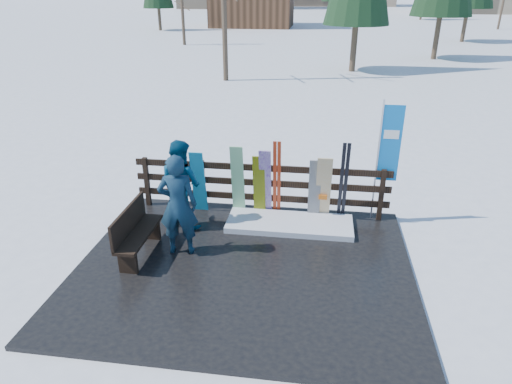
# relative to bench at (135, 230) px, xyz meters

# --- Properties ---
(ground) EXTENTS (700.00, 700.00, 0.00)m
(ground) POSITION_rel_bench_xyz_m (2.05, -0.09, -0.60)
(ground) COLOR white
(ground) RESTS_ON ground
(deck) EXTENTS (6.00, 5.00, 0.08)m
(deck) POSITION_rel_bench_xyz_m (2.05, -0.09, -0.56)
(deck) COLOR black
(deck) RESTS_ON ground
(fence) EXTENTS (5.60, 0.10, 1.15)m
(fence) POSITION_rel_bench_xyz_m (2.05, 2.11, 0.14)
(fence) COLOR black
(fence) RESTS_ON deck
(snow_patch) EXTENTS (2.63, 1.00, 0.12)m
(snow_patch) POSITION_rel_bench_xyz_m (2.75, 1.51, -0.46)
(snow_patch) COLOR white
(snow_patch) RESTS_ON deck
(bench) EXTENTS (0.41, 1.50, 0.97)m
(bench) POSITION_rel_bench_xyz_m (0.00, 0.00, 0.00)
(bench) COLOR black
(bench) RESTS_ON deck
(snowboard_0) EXTENTS (0.30, 0.29, 1.46)m
(snowboard_0) POSITION_rel_bench_xyz_m (0.72, 1.89, 0.21)
(snowboard_0) COLOR #1B9DC6
(snowboard_0) RESTS_ON deck
(snowboard_1) EXTENTS (0.27, 0.32, 1.63)m
(snowboard_1) POSITION_rel_bench_xyz_m (1.59, 1.89, 0.30)
(snowboard_1) COLOR white
(snowboard_1) RESTS_ON deck
(snowboard_2) EXTENTS (0.26, 0.31, 1.44)m
(snowboard_2) POSITION_rel_bench_xyz_m (2.05, 1.89, 0.21)
(snowboard_2) COLOR #D6E10A
(snowboard_2) RESTS_ON deck
(snowboard_3) EXTENTS (0.25, 0.41, 1.59)m
(snowboard_3) POSITION_rel_bench_xyz_m (2.19, 1.89, 0.28)
(snowboard_3) COLOR silver
(snowboard_3) RESTS_ON deck
(snowboard_4) EXTENTS (0.25, 0.23, 1.40)m
(snowboard_4) POSITION_rel_bench_xyz_m (3.23, 1.89, 0.18)
(snowboard_4) COLOR black
(snowboard_4) RESTS_ON deck
(snowboard_5) EXTENTS (0.31, 0.34, 1.48)m
(snowboard_5) POSITION_rel_bench_xyz_m (3.42, 1.89, 0.22)
(snowboard_5) COLOR white
(snowboard_5) RESTS_ON deck
(ski_pair_a) EXTENTS (0.16, 0.25, 1.75)m
(ski_pair_a) POSITION_rel_bench_xyz_m (2.43, 1.96, 0.36)
(ski_pair_a) COLOR #B53316
(ski_pair_a) RESTS_ON deck
(ski_pair_b) EXTENTS (0.17, 0.29, 1.79)m
(ski_pair_b) POSITION_rel_bench_xyz_m (3.83, 1.96, 0.38)
(ski_pair_b) COLOR black
(ski_pair_b) RESTS_ON deck
(rental_flag) EXTENTS (0.45, 0.04, 2.60)m
(rental_flag) POSITION_rel_bench_xyz_m (4.66, 2.16, 1.09)
(rental_flag) COLOR silver
(rental_flag) RESTS_ON deck
(person_front) EXTENTS (0.77, 0.56, 1.96)m
(person_front) POSITION_rel_bench_xyz_m (0.78, 0.23, 0.46)
(person_front) COLOR #163E50
(person_front) RESTS_ON deck
(person_back) EXTENTS (1.14, 1.08, 1.87)m
(person_back) POSITION_rel_bench_xyz_m (0.52, 1.29, 0.42)
(person_back) COLOR navy
(person_back) RESTS_ON deck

